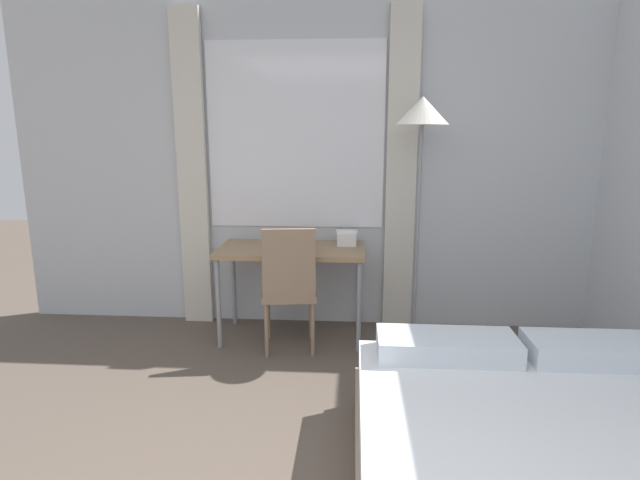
{
  "coord_description": "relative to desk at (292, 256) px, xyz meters",
  "views": [
    {
      "loc": [
        0.21,
        -0.98,
        1.62
      ],
      "look_at": [
        -0.03,
        2.43,
        0.89
      ],
      "focal_mm": 28.0,
      "sensor_mm": 36.0,
      "label": 1
    }
  ],
  "objects": [
    {
      "name": "desk",
      "position": [
        0.0,
        0.0,
        0.0
      ],
      "size": [
        1.15,
        0.58,
        0.74
      ],
      "color": "#937551",
      "rests_on": "ground_plane"
    },
    {
      "name": "wall_back_with_window",
      "position": [
        0.25,
        0.37,
        0.68
      ],
      "size": [
        5.34,
        0.13,
        2.7
      ],
      "color": "silver",
      "rests_on": "ground_plane"
    },
    {
      "name": "telephone",
      "position": [
        0.43,
        0.13,
        0.12
      ],
      "size": [
        0.17,
        0.14,
        0.12
      ],
      "color": "white",
      "rests_on": "desk"
    },
    {
      "name": "desk_chair",
      "position": [
        0.02,
        -0.28,
        -0.14
      ],
      "size": [
        0.45,
        0.45,
        0.97
      ],
      "rotation": [
        0.0,
        0.0,
        0.13
      ],
      "color": "#8C7259",
      "rests_on": "ground_plane"
    },
    {
      "name": "book",
      "position": [
        0.05,
        -0.02,
        0.08
      ],
      "size": [
        0.26,
        0.2,
        0.02
      ],
      "rotation": [
        0.0,
        0.0,
        -0.12
      ],
      "color": "navy",
      "rests_on": "desk"
    },
    {
      "name": "standing_lamp",
      "position": [
        0.98,
        -0.03,
        0.97
      ],
      "size": [
        0.39,
        0.39,
        1.89
      ],
      "color": "#4C4C51",
      "rests_on": "ground_plane"
    }
  ]
}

